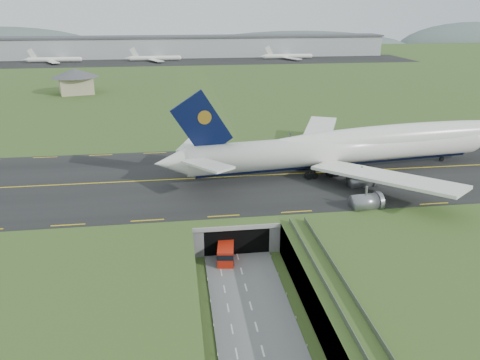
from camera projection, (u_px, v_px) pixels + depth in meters
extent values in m
plane|color=#355220|center=(243.00, 278.00, 78.56)|extent=(900.00, 900.00, 0.00)
cube|color=gray|center=(243.00, 263.00, 77.50)|extent=(800.00, 800.00, 6.00)
cube|color=slate|center=(250.00, 304.00, 71.57)|extent=(12.00, 75.00, 0.20)
cube|color=black|center=(223.00, 177.00, 107.02)|extent=(800.00, 44.00, 0.18)
cube|color=gray|center=(230.00, 204.00, 94.25)|extent=(16.00, 22.00, 1.00)
cube|color=gray|center=(195.00, 217.00, 94.22)|extent=(2.00, 22.00, 6.00)
cube|color=gray|center=(264.00, 213.00, 96.03)|extent=(2.00, 22.00, 6.00)
cube|color=black|center=(233.00, 228.00, 90.66)|extent=(12.00, 12.00, 5.00)
cube|color=#A8A8A3|center=(237.00, 228.00, 83.96)|extent=(17.00, 0.50, 0.80)
cube|color=#A8A8A3|center=(347.00, 311.00, 60.78)|extent=(3.00, 53.00, 0.50)
cube|color=gray|center=(337.00, 307.00, 60.34)|extent=(0.06, 53.00, 1.00)
cube|color=gray|center=(358.00, 305.00, 60.70)|extent=(0.06, 53.00, 1.00)
cylinder|color=#A8A8A3|center=(339.00, 318.00, 64.15)|extent=(0.90, 0.90, 5.60)
cylinder|color=#A8A8A3|center=(314.00, 272.00, 75.28)|extent=(0.90, 0.90, 5.60)
cylinder|color=white|center=(339.00, 149.00, 109.28)|extent=(72.05, 15.10, 6.75)
sphere|color=white|center=(469.00, 139.00, 117.76)|extent=(7.35, 7.35, 6.62)
cone|color=white|center=(172.00, 163.00, 100.05)|extent=(8.09, 7.24, 6.42)
ellipsoid|color=white|center=(412.00, 137.00, 113.33)|extent=(82.12, 15.76, 7.09)
ellipsoid|color=black|center=(466.00, 136.00, 117.21)|extent=(5.04, 3.49, 2.36)
cylinder|color=black|center=(338.00, 160.00, 110.21)|extent=(68.03, 10.79, 2.84)
cube|color=white|center=(318.00, 135.00, 125.45)|extent=(19.28, 31.97, 2.84)
cube|color=white|center=(194.00, 144.00, 108.16)|extent=(8.64, 12.55, 1.08)
cube|color=white|center=(385.00, 177.00, 94.85)|extent=(24.83, 29.77, 2.84)
cube|color=white|center=(207.00, 165.00, 93.82)|extent=(10.52, 12.25, 1.08)
cube|color=black|center=(202.00, 125.00, 98.90)|extent=(13.40, 2.20, 14.93)
cylinder|color=gold|center=(204.00, 117.00, 98.46)|extent=(3.02, 1.08, 2.95)
cylinder|color=slate|center=(323.00, 154.00, 120.06)|extent=(5.86, 4.10, 3.48)
cylinder|color=slate|center=(290.00, 144.00, 128.92)|extent=(5.86, 4.10, 3.48)
cylinder|color=slate|center=(361.00, 181.00, 101.90)|extent=(5.86, 4.10, 3.48)
cylinder|color=slate|center=(365.00, 203.00, 90.68)|extent=(5.86, 4.10, 3.48)
cylinder|color=black|center=(442.00, 159.00, 117.71)|extent=(1.21, 0.66, 1.16)
cube|color=black|center=(319.00, 169.00, 109.75)|extent=(7.15, 8.08, 1.48)
cube|color=#B61D0C|center=(226.00, 250.00, 84.06)|extent=(3.86, 7.87, 3.02)
cube|color=black|center=(226.00, 247.00, 83.85)|extent=(3.93, 7.98, 1.01)
cube|color=black|center=(226.00, 257.00, 84.50)|extent=(3.59, 7.34, 0.50)
cylinder|color=black|center=(218.00, 263.00, 82.12)|extent=(0.48, 0.95, 0.91)
cylinder|color=black|center=(219.00, 249.00, 86.83)|extent=(0.48, 0.95, 0.91)
cylinder|color=black|center=(233.00, 263.00, 82.11)|extent=(0.48, 0.95, 0.91)
cylinder|color=black|center=(233.00, 249.00, 86.82)|extent=(0.48, 0.95, 0.91)
cube|color=tan|center=(76.00, 85.00, 207.57)|extent=(16.90, 16.90, 7.32)
cone|color=#4C4C51|center=(75.00, 73.00, 205.65)|extent=(24.79, 24.79, 3.66)
cube|color=#B2B2B2|center=(186.00, 47.00, 352.04)|extent=(300.00, 22.00, 15.00)
cube|color=#4C4C51|center=(186.00, 37.00, 349.41)|extent=(302.00, 24.00, 1.20)
cube|color=black|center=(188.00, 61.00, 326.81)|extent=(320.00, 50.00, 0.08)
cylinder|color=white|center=(54.00, 60.00, 319.07)|extent=(34.00, 3.20, 3.20)
cylinder|color=white|center=(155.00, 58.00, 327.79)|extent=(34.00, 3.20, 3.20)
cylinder|color=white|center=(288.00, 56.00, 340.09)|extent=(34.00, 3.20, 3.20)
ellipsoid|color=slate|center=(297.00, 52.00, 494.20)|extent=(260.00, 91.00, 44.00)
ellipsoid|color=slate|center=(472.00, 50.00, 519.94)|extent=(180.00, 63.00, 60.00)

